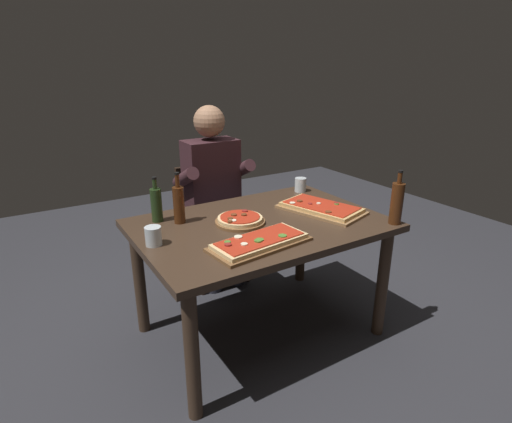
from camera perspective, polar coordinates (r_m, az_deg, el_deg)
The scene contains 12 objects.
ground_plane at distance 2.71m, azimuth 0.58°, elevation -16.20°, with size 6.40×6.40×0.00m, color #2D2D33.
dining_table at distance 2.39m, azimuth 0.63°, elevation -3.62°, with size 1.40×0.96×0.74m.
pizza_rectangular_front at distance 2.05m, azimuth 0.53°, elevation -4.28°, with size 0.54×0.29×0.05m.
pizza_rectangular_left at distance 2.56m, azimuth 9.03°, elevation 0.49°, with size 0.42×0.57×0.05m.
pizza_round_far at distance 2.34m, azimuth -2.24°, elevation -1.17°, with size 0.29×0.29×0.05m.
wine_bottle_dark at distance 2.35m, azimuth -10.68°, elevation 1.07°, with size 0.06×0.06×0.30m.
oil_bottle_amber at distance 2.43m, azimuth 18.97°, elevation 1.17°, with size 0.07×0.07×0.31m.
vinegar_bottle_green at distance 2.41m, azimuth -13.68°, elevation 1.00°, with size 0.06×0.06×0.26m.
tumbler_near_camera at distance 2.93m, azimuth 6.19°, elevation 3.61°, with size 0.08×0.08×0.10m.
tumbler_far_side at distance 2.11m, azimuth -14.07°, elevation -3.48°, with size 0.08×0.08×0.10m.
diner_chair at distance 3.18m, azimuth -6.60°, elevation -0.72°, with size 0.44×0.44×0.87m.
seated_diner at distance 3.00m, azimuth -5.80°, elevation 3.18°, with size 0.53×0.41×1.33m.
Camera 1 is at (-1.18, -1.85, 1.60)m, focal length 28.79 mm.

